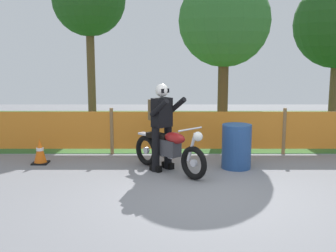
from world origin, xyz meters
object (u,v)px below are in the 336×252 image
(rider_lead, at_px, (161,122))
(spare_drum, at_px, (236,146))
(motorcycle_lead, at_px, (169,149))
(traffic_cone, at_px, (39,151))

(rider_lead, xyz_separation_m, spare_drum, (1.48, 0.13, -0.51))
(motorcycle_lead, bearing_deg, traffic_cone, -145.47)
(motorcycle_lead, bearing_deg, rider_lead, -179.49)
(motorcycle_lead, xyz_separation_m, traffic_cone, (-2.67, 0.63, -0.19))
(traffic_cone, height_order, spare_drum, spare_drum)
(motorcycle_lead, distance_m, spare_drum, 1.37)
(traffic_cone, relative_size, spare_drum, 0.60)
(rider_lead, bearing_deg, motorcycle_lead, 0.51)
(motorcycle_lead, xyz_separation_m, spare_drum, (1.34, 0.29, -0.01))
(traffic_cone, distance_m, spare_drum, 4.03)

